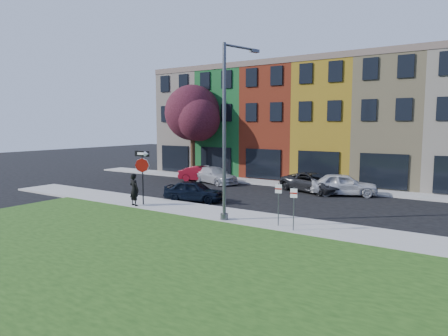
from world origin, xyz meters
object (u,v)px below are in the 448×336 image
Objects in this scene: sedan_near at (194,191)px; man at (134,190)px; street_lamp at (227,132)px; stop_sign at (142,166)px.

man is at bearing 140.06° from sedan_near.
man is 3.97m from sedan_near.
sedan_near is 0.48× the size of street_lamp.
street_lamp is at bearing -170.15° from man.
stop_sign reaches higher than man.
stop_sign is 0.78× the size of sedan_near.
man is at bearing -113.68° from stop_sign.
street_lamp is (6.46, 0.19, 3.46)m from man.
stop_sign is at bearing -168.38° from street_lamp.
sedan_near is at bearing 55.46° from stop_sign.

